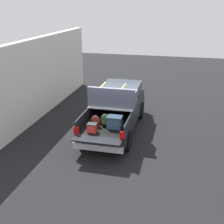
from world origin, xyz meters
name	(u,v)px	position (x,y,z in m)	size (l,w,h in m)	color
ground_plane	(115,130)	(0.00, 0.00, 0.00)	(40.00, 40.00, 0.00)	black
pickup_truck	(117,108)	(0.35, 0.00, 0.95)	(6.05, 2.06, 2.23)	black
building_facade	(44,75)	(1.68, 4.19, 1.95)	(10.96, 0.36, 3.91)	silver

